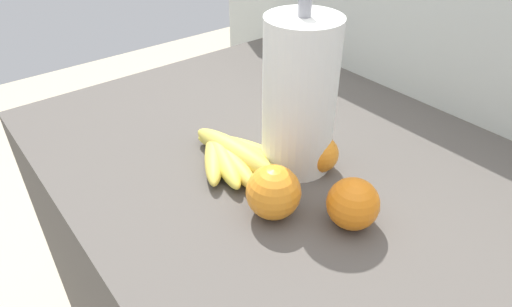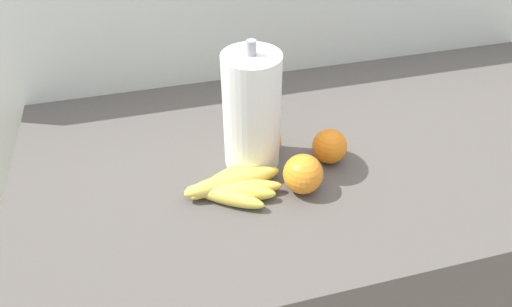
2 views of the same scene
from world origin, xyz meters
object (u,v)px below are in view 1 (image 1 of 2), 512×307
orange_center (273,192)px  paper_towel_roll (299,97)px  orange_back_left (320,154)px  orange_far_right (353,204)px  banana_bunch (230,154)px

orange_center → paper_towel_roll: 0.17m
orange_back_left → paper_towel_roll: 0.11m
orange_back_left → orange_center: size_ratio=0.78×
orange_far_right → orange_back_left: orange_far_right is taller
orange_far_right → paper_towel_roll: paper_towel_roll is taller
orange_center → paper_towel_roll: paper_towel_roll is taller
banana_bunch → orange_back_left: orange_back_left is taller
orange_center → orange_far_right: bearing=40.5°
orange_far_right → orange_center: orange_center is taller
banana_bunch → orange_far_right: (0.24, 0.05, 0.02)m
banana_bunch → orange_center: size_ratio=2.53×
banana_bunch → orange_center: orange_center is taller
orange_far_right → orange_center: (-0.09, -0.08, 0.00)m
orange_far_right → paper_towel_roll: bearing=165.7°
orange_far_right → orange_center: bearing=-139.5°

